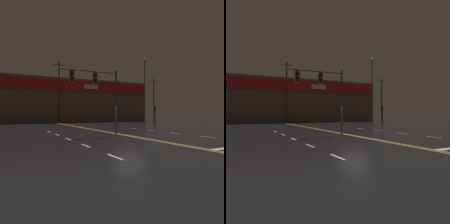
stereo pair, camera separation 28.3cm
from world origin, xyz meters
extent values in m
plane|color=black|center=(0.00, 0.00, 0.00)|extent=(200.00, 200.00, 0.00)
cube|color=gold|center=(-0.15, 0.00, 0.00)|extent=(0.12, 60.00, 0.01)
cube|color=gold|center=(0.15, 0.00, 0.00)|extent=(0.12, 60.00, 0.01)
cube|color=silver|center=(-5.11, -7.20, 0.00)|extent=(0.12, 1.40, 0.01)
cube|color=silver|center=(-5.11, -3.60, 0.00)|extent=(0.12, 1.40, 0.01)
cube|color=silver|center=(-5.11, 0.00, 0.00)|extent=(0.12, 1.40, 0.01)
cube|color=silver|center=(-5.11, 3.60, 0.00)|extent=(0.12, 1.40, 0.01)
cube|color=silver|center=(-5.11, 7.20, 0.00)|extent=(0.12, 1.40, 0.01)
cube|color=silver|center=(5.11, -3.60, 0.00)|extent=(0.12, 1.40, 0.01)
cube|color=silver|center=(5.11, 0.00, 0.00)|extent=(0.12, 1.40, 0.01)
cube|color=silver|center=(5.11, 3.60, 0.00)|extent=(0.12, 1.40, 0.01)
cube|color=silver|center=(5.11, 7.20, 0.00)|extent=(0.12, 1.40, 0.01)
cylinder|color=#38383D|center=(-0.53, 1.27, 2.80)|extent=(0.14, 0.14, 5.60)
cylinder|color=#38383D|center=(-3.00, 1.27, 5.35)|extent=(4.96, 0.10, 0.10)
cube|color=black|center=(-2.51, 1.27, 4.81)|extent=(0.28, 0.24, 0.84)
cube|color=gold|center=(-2.51, 1.27, 4.81)|extent=(0.42, 0.08, 0.99)
sphere|color=#500705|center=(-2.51, 1.11, 5.06)|extent=(0.17, 0.17, 0.17)
sphere|color=orange|center=(-2.51, 1.11, 4.81)|extent=(0.17, 0.17, 0.17)
sphere|color=#084513|center=(-2.51, 1.11, 4.56)|extent=(0.17, 0.17, 0.17)
cube|color=black|center=(-4.49, 1.27, 4.81)|extent=(0.28, 0.24, 0.84)
cube|color=gold|center=(-4.49, 1.27, 4.81)|extent=(0.42, 0.08, 0.99)
sphere|color=#500705|center=(-4.49, 1.11, 5.06)|extent=(0.17, 0.17, 0.17)
sphere|color=orange|center=(-4.49, 1.11, 4.81)|extent=(0.17, 0.17, 0.17)
sphere|color=#084513|center=(-4.49, 1.11, 4.56)|extent=(0.17, 0.17, 0.17)
cylinder|color=#38383D|center=(11.41, 10.95, 1.50)|extent=(0.13, 0.13, 3.00)
cube|color=black|center=(11.41, 11.13, 2.53)|extent=(0.28, 0.24, 0.84)
cube|color=gold|center=(11.41, 11.13, 2.53)|extent=(0.42, 0.08, 0.99)
sphere|color=#500705|center=(11.41, 10.97, 2.78)|extent=(0.17, 0.17, 0.17)
sphere|color=orange|center=(11.41, 10.97, 2.53)|extent=(0.17, 0.17, 0.17)
sphere|color=#084513|center=(11.41, 10.97, 2.28)|extent=(0.17, 0.17, 0.17)
cylinder|color=#59595E|center=(12.86, 15.72, 5.58)|extent=(0.20, 0.20, 11.15)
sphere|color=silver|center=(12.86, 15.72, 11.32)|extent=(0.56, 0.56, 0.56)
cube|color=brown|center=(0.00, 32.97, 4.55)|extent=(43.67, 10.00, 9.10)
cube|color=red|center=(0.00, 27.87, 7.51)|extent=(42.80, 0.20, 2.27)
cube|color=white|center=(7.64, 27.82, 7.51)|extent=(3.20, 0.16, 0.90)
cylinder|color=#4C3828|center=(0.56, 26.72, 5.95)|extent=(0.26, 0.26, 11.90)
cube|color=#4C3828|center=(0.56, 26.72, 11.30)|extent=(2.20, 0.12, 0.12)
cylinder|color=#4C3828|center=(23.44, 26.72, 5.13)|extent=(0.26, 0.26, 10.26)
cube|color=#4C3828|center=(23.44, 26.72, 9.66)|extent=(2.20, 0.12, 0.12)
camera|label=1|loc=(-9.49, -15.51, 1.87)|focal=35.00mm
camera|label=2|loc=(-9.24, -15.63, 1.87)|focal=35.00mm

